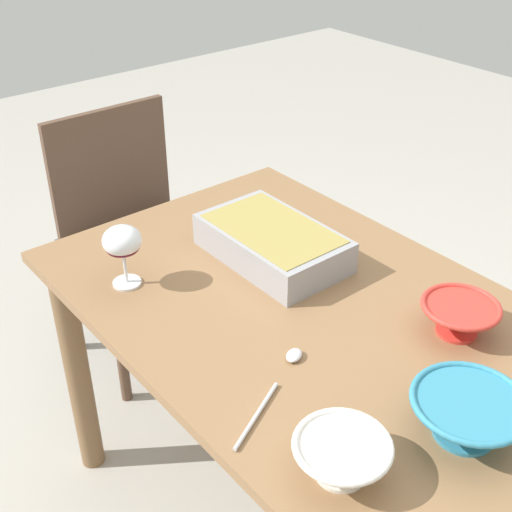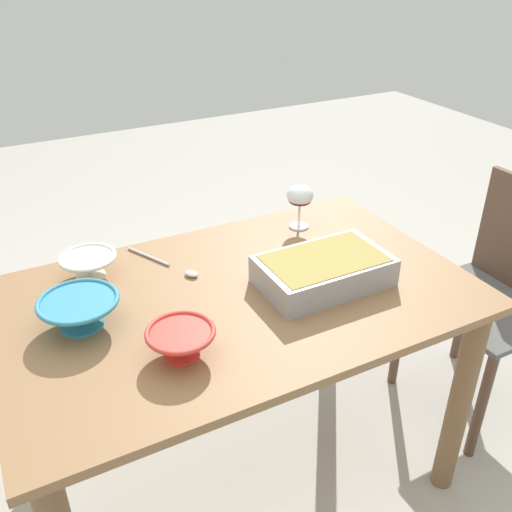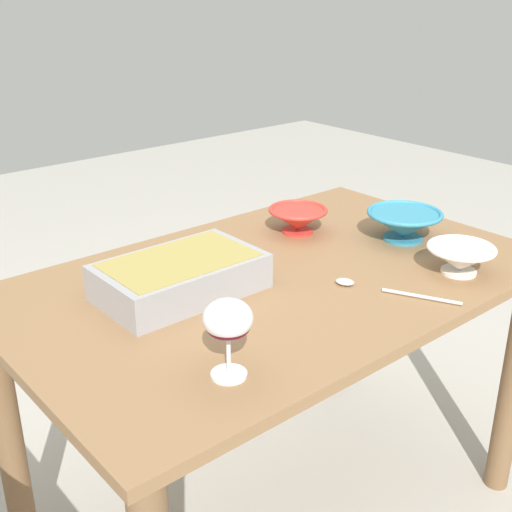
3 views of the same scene
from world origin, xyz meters
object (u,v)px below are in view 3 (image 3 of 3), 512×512
Objects in this scene: casserole_dish at (180,275)px; serving_spoon at (373,287)px; wine_glass at (228,323)px; small_bowl at (460,258)px; mixing_bowl at (298,219)px; dining_table at (278,325)px; serving_bowl at (404,224)px.

casserole_dish reaches higher than serving_spoon.
casserole_dish is at bearing 69.54° from wine_glass.
small_bowl is (0.58, -0.34, -0.01)m from casserole_dish.
dining_table is at bearing -142.39° from mixing_bowl.
wine_glass reaches higher than small_bowl.
casserole_dish reaches higher than small_bowl.
serving_bowl is (0.18, -0.22, 0.00)m from mixing_bowl.
dining_table is 6.38× the size of serving_bowl.
casserole_dish is 2.21× the size of small_bowl.
casserole_dish is 1.78× the size of serving_bowl.
mixing_bowl is at bearing 13.15° from casserole_dish.
casserole_dish is at bearing 169.98° from serving_bowl.
casserole_dish is 0.48m from mixing_bowl.
serving_bowl is (0.65, -0.12, -0.00)m from casserole_dish.
dining_table is 0.46m from serving_bowl.
casserole_dish is at bearing -166.85° from mixing_bowl.
dining_table is 8.58× the size of wine_glass.
mixing_bowl reaches higher than dining_table.
dining_table is 3.59× the size of casserole_dish.
serving_bowl is 0.35m from serving_spoon.
wine_glass reaches higher than casserole_dish.
dining_table is 7.87× the size of mixing_bowl.
serving_bowl is (0.07, 0.23, 0.01)m from small_bowl.
mixing_bowl is at bearing 72.08° from serving_spoon.
mixing_bowl is at bearing 37.61° from dining_table.
wine_glass is at bearing -143.59° from dining_table.
serving_spoon is (0.11, -0.20, 0.14)m from dining_table.
wine_glass reaches higher than mixing_bowl.
dining_table is at bearing -16.44° from casserole_dish.
dining_table is 0.27m from serving_spoon.
mixing_bowl is (0.23, 0.18, 0.18)m from dining_table.
serving_spoon is at bearing -38.15° from casserole_dish.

